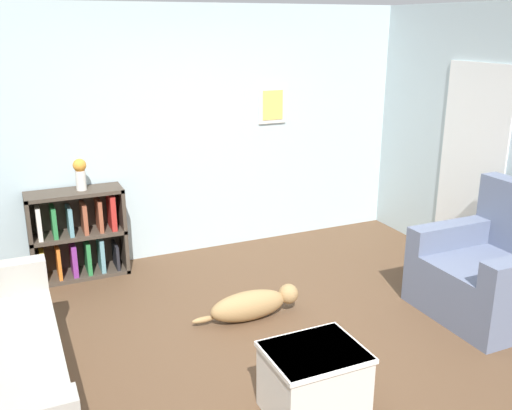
{
  "coord_description": "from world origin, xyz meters",
  "views": [
    {
      "loc": [
        -1.73,
        -3.46,
        2.4
      ],
      "look_at": [
        0.0,
        0.4,
        1.05
      ],
      "focal_mm": 40.0,
      "sensor_mm": 36.0,
      "label": 1
    }
  ],
  "objects_px": {
    "dog": "(253,304)",
    "vase": "(80,172)",
    "recliner_chair": "(495,272)",
    "coffee_table": "(314,380)",
    "bookshelf": "(78,235)"
  },
  "relations": [
    {
      "from": "dog",
      "to": "vase",
      "type": "distance_m",
      "value": 2.09
    },
    {
      "from": "recliner_chair",
      "to": "coffee_table",
      "type": "xyz_separation_m",
      "value": [
        -2.09,
        -0.56,
        -0.13
      ]
    },
    {
      "from": "dog",
      "to": "vase",
      "type": "xyz_separation_m",
      "value": [
        -1.13,
        1.5,
        0.92
      ]
    },
    {
      "from": "recliner_chair",
      "to": "dog",
      "type": "height_order",
      "value": "recliner_chair"
    },
    {
      "from": "dog",
      "to": "vase",
      "type": "bearing_deg",
      "value": 126.91
    },
    {
      "from": "recliner_chair",
      "to": "coffee_table",
      "type": "distance_m",
      "value": 2.17
    },
    {
      "from": "bookshelf",
      "to": "vase",
      "type": "bearing_deg",
      "value": -13.13
    },
    {
      "from": "coffee_table",
      "to": "bookshelf",
      "type": "bearing_deg",
      "value": 110.55
    },
    {
      "from": "bookshelf",
      "to": "recliner_chair",
      "type": "bearing_deg",
      "value": -35.54
    },
    {
      "from": "bookshelf",
      "to": "dog",
      "type": "height_order",
      "value": "bookshelf"
    },
    {
      "from": "coffee_table",
      "to": "dog",
      "type": "distance_m",
      "value": 1.31
    },
    {
      "from": "bookshelf",
      "to": "vase",
      "type": "distance_m",
      "value": 0.63
    },
    {
      "from": "dog",
      "to": "vase",
      "type": "relative_size",
      "value": 3.12
    },
    {
      "from": "bookshelf",
      "to": "coffee_table",
      "type": "xyz_separation_m",
      "value": [
        1.05,
        -2.81,
        -0.18
      ]
    },
    {
      "from": "bookshelf",
      "to": "vase",
      "type": "relative_size",
      "value": 2.96
    }
  ]
}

